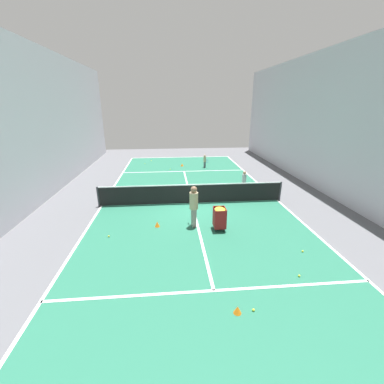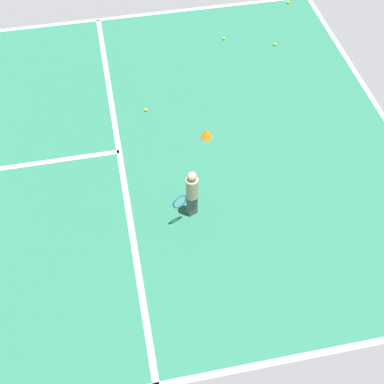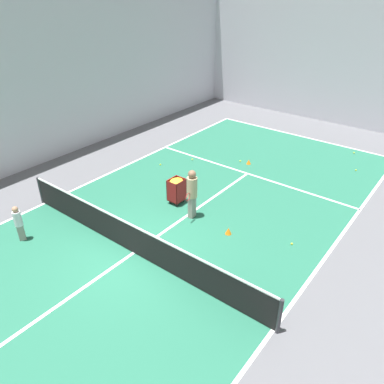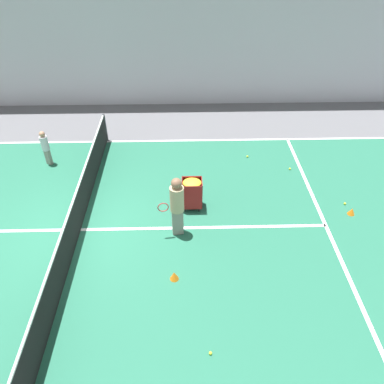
# 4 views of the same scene
# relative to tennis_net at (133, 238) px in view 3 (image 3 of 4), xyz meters

# --- Properties ---
(ground_plane) EXTENTS (34.62, 34.62, 0.00)m
(ground_plane) POSITION_rel_tennis_net_xyz_m (0.00, 0.00, -0.54)
(ground_plane) COLOR #5B5B60
(court_playing_area) EXTENTS (9.31, 24.35, 0.00)m
(court_playing_area) POSITION_rel_tennis_net_xyz_m (0.00, 0.00, -0.54)
(court_playing_area) COLOR #23664C
(court_playing_area) RESTS_ON ground
(line_baseline_far) EXTENTS (9.31, 0.10, 0.00)m
(line_baseline_far) POSITION_rel_tennis_net_xyz_m (0.00, 12.18, -0.53)
(line_baseline_far) COLOR white
(line_baseline_far) RESTS_ON ground
(line_sideline_left) EXTENTS (0.10, 24.35, 0.00)m
(line_sideline_left) POSITION_rel_tennis_net_xyz_m (-4.65, 0.00, -0.53)
(line_sideline_left) COLOR white
(line_sideline_left) RESTS_ON ground
(line_sideline_right) EXTENTS (0.10, 24.35, 0.00)m
(line_sideline_right) POSITION_rel_tennis_net_xyz_m (4.65, 0.00, -0.53)
(line_sideline_right) COLOR white
(line_sideline_right) RESTS_ON ground
(line_service_far) EXTENTS (9.31, 0.10, 0.00)m
(line_service_far) POSITION_rel_tennis_net_xyz_m (0.00, 6.70, -0.53)
(line_service_far) COLOR white
(line_service_far) RESTS_ON ground
(line_centre_service) EXTENTS (0.10, 13.39, 0.00)m
(line_centre_service) POSITION_rel_tennis_net_xyz_m (0.00, 0.00, -0.53)
(line_centre_service) COLOR white
(line_centre_service) RESTS_ON ground
(hall_enclosure_far) EXTENTS (15.57, 0.15, 7.91)m
(hall_enclosure_far) POSITION_rel_tennis_net_xyz_m (0.00, 15.38, 3.42)
(hall_enclosure_far) COLOR silver
(hall_enclosure_far) RESTS_ON ground
(tennis_net) EXTENTS (9.61, 0.10, 1.04)m
(tennis_net) POSITION_rel_tennis_net_xyz_m (0.00, 0.00, 0.00)
(tennis_net) COLOR #2D2D33
(tennis_net) RESTS_ON ground
(coach_at_net) EXTENTS (0.40, 0.69, 1.79)m
(coach_at_net) POSITION_rel_tennis_net_xyz_m (0.17, 2.64, 0.49)
(coach_at_net) COLOR gray
(coach_at_net) RESTS_ON ground
(child_midcourt) EXTENTS (0.33, 0.33, 1.23)m
(child_midcourt) POSITION_rel_tennis_net_xyz_m (-3.25, -1.69, 0.16)
(child_midcourt) COLOR gray
(child_midcourt) RESTS_ON ground
(ball_cart) EXTENTS (0.48, 0.57, 0.97)m
(ball_cart) POSITION_rel_tennis_net_xyz_m (-0.86, 3.05, 0.13)
(ball_cart) COLOR maroon
(ball_cart) RESTS_ON ground
(training_cone_0) EXTENTS (0.20, 0.20, 0.21)m
(training_cone_0) POSITION_rel_tennis_net_xyz_m (-0.45, 7.55, -0.43)
(training_cone_0) COLOR orange
(training_cone_0) RESTS_ON ground
(training_cone_1) EXTENTS (0.21, 0.21, 0.23)m
(training_cone_1) POSITION_rel_tennis_net_xyz_m (1.72, 2.56, -0.42)
(training_cone_1) COLOR orange
(training_cone_1) RESTS_ON ground
(tennis_ball_1) EXTENTS (0.07, 0.07, 0.07)m
(tennis_ball_1) POSITION_rel_tennis_net_xyz_m (-3.47, 5.03, -0.50)
(tennis_ball_1) COLOR yellow
(tennis_ball_1) RESTS_ON ground
(tennis_ball_2) EXTENTS (0.07, 0.07, 0.07)m
(tennis_ball_2) POSITION_rel_tennis_net_xyz_m (3.55, 9.80, -0.50)
(tennis_ball_2) COLOR yellow
(tennis_ball_2) RESTS_ON ground
(tennis_ball_3) EXTENTS (0.07, 0.07, 0.07)m
(tennis_ball_3) POSITION_rel_tennis_net_xyz_m (-2.69, 6.33, -0.50)
(tennis_ball_3) COLOR yellow
(tennis_ball_3) RESTS_ON ground
(tennis_ball_4) EXTENTS (0.07, 0.07, 0.07)m
(tennis_ball_4) POSITION_rel_tennis_net_xyz_m (3.59, 3.30, -0.50)
(tennis_ball_4) COLOR yellow
(tennis_ball_4) RESTS_ON ground
(tennis_ball_6) EXTENTS (0.07, 0.07, 0.07)m
(tennis_ball_6) POSITION_rel_tennis_net_xyz_m (-0.87, 7.53, -0.50)
(tennis_ball_6) COLOR yellow
(tennis_ball_6) RESTS_ON ground
(tennis_ball_7) EXTENTS (0.07, 0.07, 0.07)m
(tennis_ball_7) POSITION_rel_tennis_net_xyz_m (2.90, 11.63, -0.50)
(tennis_ball_7) COLOR yellow
(tennis_ball_7) RESTS_ON ground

